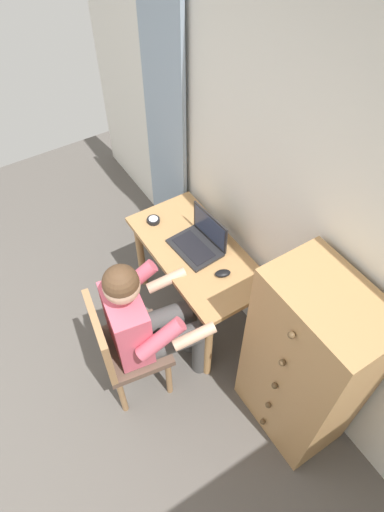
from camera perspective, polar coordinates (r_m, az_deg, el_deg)
The scene contains 9 objects.
wall_back at distance 2.58m, azimuth 10.06°, elevation 8.01°, with size 4.80×0.05×2.50m, color silver.
curtain_panel at distance 3.37m, azimuth -3.46°, elevation 15.76°, with size 0.54×0.03×2.13m, color #8EA3B7.
desk at distance 3.03m, azimuth 0.59°, elevation -0.83°, with size 1.06×0.53×0.72m.
dresser at distance 2.61m, azimuth 14.34°, elevation -13.57°, with size 0.62×0.43×1.33m.
chair at distance 2.81m, azimuth -9.00°, elevation -11.40°, with size 0.48×0.46×0.89m.
person_seated at distance 2.67m, azimuth -5.72°, elevation -8.17°, with size 0.59×0.62×1.21m.
laptop at distance 2.92m, azimuth 1.03°, elevation 1.97°, with size 0.36×0.28×0.24m.
computer_mouse at distance 2.80m, azimuth 3.98°, elevation -2.24°, with size 0.06×0.10×0.03m, color black.
desk_clock at distance 3.12m, azimuth -4.99°, elevation 4.62°, with size 0.09×0.09×0.03m.
Camera 1 is at (1.38, 0.80, 2.93)m, focal length 31.06 mm.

